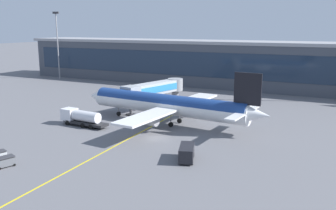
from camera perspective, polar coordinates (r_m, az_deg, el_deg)
ground_plane at (r=67.24m, az=-2.00°, el=-5.13°), size 700.00×700.00×0.00m
apron_lead_in_line at (r=70.92m, az=-4.22°, el=-4.23°), size 3.53×79.95×0.01m
terminal_building at (r=121.16m, az=19.95°, el=5.58°), size 206.63×17.95×15.25m
main_airliner at (r=75.76m, az=-0.06°, el=0.07°), size 43.01×34.11×11.84m
jet_bridge at (r=89.35m, az=-1.86°, el=2.56°), size 7.97×19.23×6.81m
fuel_tanker at (r=76.96m, az=-13.38°, el=-1.88°), size 10.91×3.07×3.25m
crew_van at (r=56.01m, az=2.93°, el=-7.31°), size 3.67×5.42×2.30m
baggage_cart_1 at (r=58.65m, az=-24.07°, el=-8.03°), size 2.32×3.00×1.48m
apron_light_mast_2 at (r=148.39m, az=-16.84°, el=9.61°), size 2.80×0.50×25.44m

